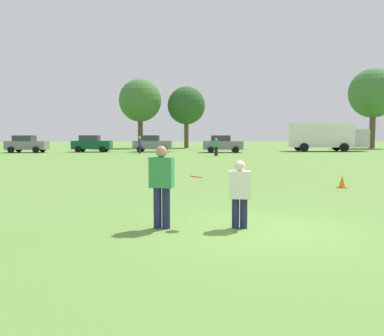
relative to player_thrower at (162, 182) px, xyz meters
name	(u,v)px	position (x,y,z in m)	size (l,w,h in m)	color
ground_plane	(262,230)	(2.13, -0.23, -1.01)	(197.59, 197.59, 0.00)	#608C3D
player_thrower	(162,182)	(0.00, 0.00, 0.00)	(0.55, 0.39, 1.78)	#1E234C
player_defender	(240,191)	(1.68, -0.02, -0.19)	(0.49, 0.32, 1.47)	#1E234C
frisbee	(196,177)	(0.74, 0.15, 0.10)	(0.27, 0.27, 0.09)	#E54C33
traffic_cone	(342,182)	(6.41, 6.78, -0.78)	(0.32, 0.32, 0.48)	#D8590C
parked_car_near_left	(26,144)	(-16.27, 36.63, -0.08)	(4.25, 2.30, 1.82)	slate
parked_car_mid_left	(92,144)	(-9.67, 38.00, -0.08)	(4.25, 2.30, 1.82)	#0C4C2D
parked_car_center	(152,143)	(-3.06, 38.07, -0.08)	(4.25, 2.30, 1.82)	slate
parked_car_mid_right	(222,144)	(4.50, 36.41, -0.08)	(4.25, 2.30, 1.82)	slate
box_truck	(327,136)	(16.60, 39.32, 0.75)	(8.56, 3.16, 3.18)	white
bystander_sideline_watcher	(216,146)	(3.36, 29.73, -0.11)	(0.47, 0.33, 1.58)	black
bystander_far_jogger	(140,144)	(-3.99, 33.85, -0.03)	(0.29, 0.48, 1.72)	#1E234C
tree_center_elm	(140,101)	(-5.56, 49.95, 5.46)	(5.78, 5.78, 9.40)	brown
tree_east_birch	(186,106)	(0.75, 51.08, 4.86)	(5.24, 5.24, 8.52)	brown
tree_east_oak	(374,93)	(26.12, 49.16, 6.42)	(6.64, 6.64, 10.79)	brown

